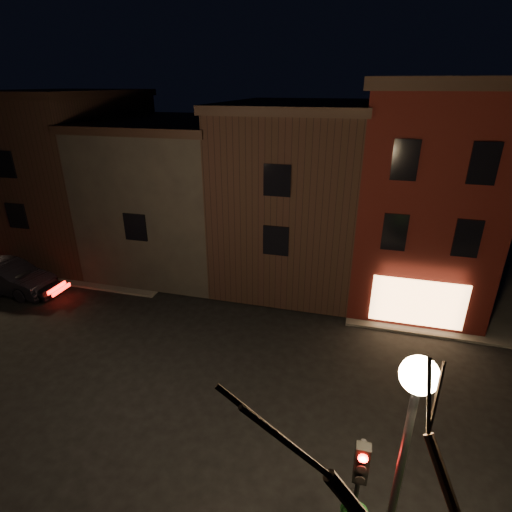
% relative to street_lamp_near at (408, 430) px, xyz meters
% --- Properties ---
extents(ground, '(120.00, 120.00, 0.00)m').
position_rel_street_lamp_near_xyz_m(ground, '(-6.20, 6.00, -5.18)').
color(ground, black).
rests_on(ground, ground).
extents(sidewalk_far_left, '(30.00, 30.00, 0.12)m').
position_rel_street_lamp_near_xyz_m(sidewalk_far_left, '(-26.20, 26.00, -5.12)').
color(sidewalk_far_left, '#2D2B28').
rests_on(sidewalk_far_left, ground).
extents(corner_building, '(6.50, 8.50, 10.50)m').
position_rel_street_lamp_near_xyz_m(corner_building, '(1.80, 15.47, 0.22)').
color(corner_building, '#3F0E0B').
rests_on(corner_building, ground).
extents(row_building_a, '(7.30, 10.30, 9.40)m').
position_rel_street_lamp_near_xyz_m(row_building_a, '(-4.70, 16.50, -0.34)').
color(row_building_a, black).
rests_on(row_building_a, ground).
extents(row_building_b, '(7.80, 10.30, 8.40)m').
position_rel_street_lamp_near_xyz_m(row_building_b, '(-11.95, 16.50, -0.85)').
color(row_building_b, black).
rests_on(row_building_b, ground).
extents(row_building_c, '(7.30, 10.30, 9.90)m').
position_rel_street_lamp_near_xyz_m(row_building_c, '(-19.20, 16.50, -0.09)').
color(row_building_c, black).
rests_on(row_building_c, ground).
extents(street_lamp_near, '(0.60, 0.60, 6.48)m').
position_rel_street_lamp_near_xyz_m(street_lamp_near, '(0.00, 0.00, 0.00)').
color(street_lamp_near, black).
rests_on(street_lamp_near, sidewalk_near_right).
extents(traffic_signal, '(0.58, 0.38, 4.05)m').
position_rel_street_lamp_near_xyz_m(traffic_signal, '(-0.60, 0.49, -2.37)').
color(traffic_signal, black).
rests_on(traffic_signal, sidewalk_near_right).
extents(parked_car_a, '(4.00, 1.62, 1.36)m').
position_rel_street_lamp_near_xyz_m(parked_car_a, '(-17.95, 9.62, -4.50)').
color(parked_car_a, black).
rests_on(parked_car_a, ground).
extents(parked_car_b, '(5.20, 2.13, 1.68)m').
position_rel_street_lamp_near_xyz_m(parked_car_b, '(-18.88, 9.74, -4.34)').
color(parked_car_b, black).
rests_on(parked_car_b, ground).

